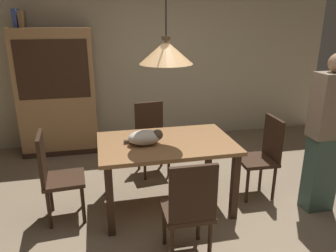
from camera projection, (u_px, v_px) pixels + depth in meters
ground at (187, 228)px, 3.16m from camera, size 10.00×10.00×0.00m
back_wall at (144, 52)px, 5.15m from camera, size 6.40×0.10×2.90m
dining_table at (166, 150)px, 3.36m from camera, size 1.40×0.90×0.75m
chair_near_front at (189, 207)px, 2.59m from camera, size 0.41×0.41×0.93m
chair_far_back at (151, 135)px, 4.21m from camera, size 0.44×0.44×0.93m
chair_right_side at (263, 153)px, 3.63m from camera, size 0.41×0.41×0.93m
chair_left_side at (55, 173)px, 3.16m from camera, size 0.43×0.43×0.93m
cat_sleeping at (146, 137)px, 3.22m from camera, size 0.39×0.23×0.16m
pendant_lamp at (166, 52)px, 3.03m from camera, size 0.52×0.52×1.30m
hutch_bookcase at (58, 95)px, 4.74m from camera, size 1.12×0.45×1.85m
book_blue_wide at (16, 18)px, 4.31m from camera, size 0.06×0.24×0.24m
book_brown_thick at (22, 19)px, 4.33m from camera, size 0.06×0.24×0.22m
person_standing at (326, 135)px, 3.24m from camera, size 0.36×0.22×1.66m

